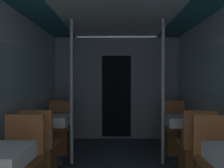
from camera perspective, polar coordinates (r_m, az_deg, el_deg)
The scene contains 11 objects.
wall_left at distance 3.36m, azimuth -23.18°, elevation -1.47°, with size 0.05×6.66×2.24m.
ceiling_panel at distance 3.22m, azimuth 1.32°, elevation 18.71°, with size 2.79×6.66×0.07m.
bulkhead_far at distance 5.54m, azimuth 1.02°, elevation -0.98°, with size 2.73×0.09×2.24m.
dining_table_left_1 at distance 4.03m, azimuth -13.85°, elevation -8.74°, with size 0.56×0.56×0.74m.
chair_left_near_1 at distance 3.57m, azimuth -16.18°, elevation -15.38°, with size 0.42×0.42×0.91m.
chair_left_far_1 at distance 4.63m, azimuth -12.06°, elevation -11.61°, with size 0.42×0.42×0.91m.
support_pole_left_1 at distance 3.91m, azimuth -9.25°, elevation -1.68°, with size 0.05×0.05×2.24m.
dining_table_right_1 at distance 4.05m, azimuth 16.14°, elevation -8.71°, with size 0.56×0.56×0.74m.
chair_right_near_1 at distance 3.59m, azimuth 18.60°, elevation -15.30°, with size 0.42×0.42×0.91m.
chair_right_far_1 at distance 4.64m, azimuth 14.23°, elevation -11.57°, with size 0.42×0.42×0.91m.
support_pole_right_1 at distance 3.92m, azimuth 11.57°, elevation -1.68°, with size 0.05×0.05×2.24m.
Camera 1 is at (-0.04, -1.14, 1.29)m, focal length 40.00 mm.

